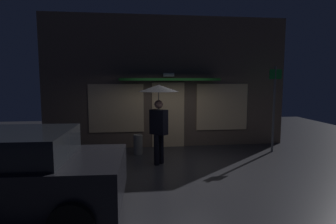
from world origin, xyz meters
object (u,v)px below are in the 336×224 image
person_with_umbrella (159,104)px  sidewalk_bollard (138,144)px  parked_car (1,174)px  street_sign_post (274,104)px

person_with_umbrella → sidewalk_bollard: (-0.54, 1.10, -1.35)m
parked_car → sidewalk_bollard: parked_car is taller
parked_car → sidewalk_bollard: size_ratio=6.56×
person_with_umbrella → sidewalk_bollard: 1.82m
street_sign_post → sidewalk_bollard: size_ratio=4.44×
parked_car → street_sign_post: size_ratio=1.48×
parked_car → sidewalk_bollard: 4.41m
person_with_umbrella → parked_car: (-2.83, -2.65, -0.90)m
person_with_umbrella → parked_car: 3.98m
parked_car → sidewalk_bollard: bearing=61.0°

